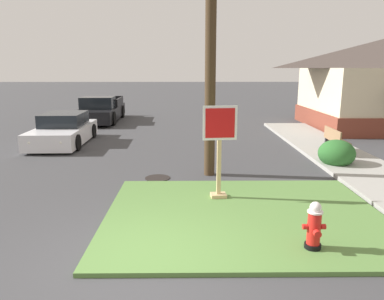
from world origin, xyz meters
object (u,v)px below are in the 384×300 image
manhole_cover (158,178)px  parked_sedan_white (64,131)px  stop_sign (219,153)px  pickup_truck_black (101,111)px  fire_hydrant (314,227)px  street_bench (335,140)px

manhole_cover → parked_sedan_white: size_ratio=0.16×
parked_sedan_white → stop_sign: bearing=-48.9°
parked_sedan_white → pickup_truck_black: 6.37m
fire_hydrant → parked_sedan_white: 11.63m
stop_sign → street_bench: (4.46, 4.40, -0.56)m
pickup_truck_black → street_bench: pickup_truck_black is taller
parked_sedan_white → manhole_cover: bearing=-49.1°
manhole_cover → parked_sedan_white: (-4.23, 4.89, 0.53)m
pickup_truck_black → street_bench: 13.39m
pickup_truck_black → manhole_cover: bearing=-69.5°
fire_hydrant → parked_sedan_white: bearing=128.2°
manhole_cover → pickup_truck_black: pickup_truck_black is taller
stop_sign → parked_sedan_white: size_ratio=0.50×
stop_sign → pickup_truck_black: bearing=114.0°
parked_sedan_white → street_bench: parked_sedan_white is taller
manhole_cover → street_bench: bearing=23.5°
manhole_cover → street_bench: 6.61m
manhole_cover → parked_sedan_white: parked_sedan_white is taller
stop_sign → manhole_cover: 2.63m
manhole_cover → pickup_truck_black: bearing=110.5°
pickup_truck_black → street_bench: bearing=-40.1°
fire_hydrant → parked_sedan_white: size_ratio=0.19×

